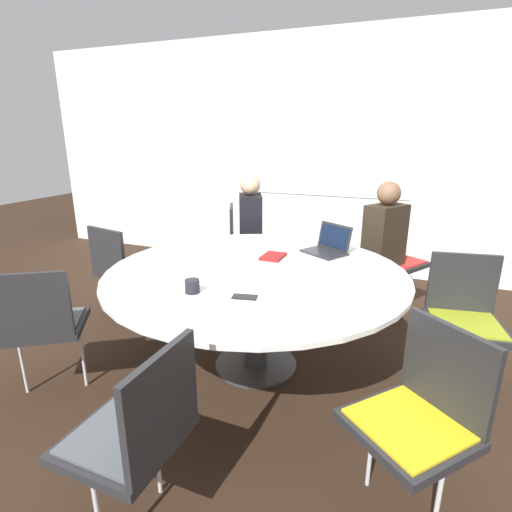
{
  "coord_description": "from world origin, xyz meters",
  "views": [
    {
      "loc": [
        0.94,
        -2.35,
        1.61
      ],
      "look_at": [
        0.0,
        0.0,
        0.83
      ],
      "focal_mm": 28.0,
      "sensor_mm": 36.0,
      "label": 1
    }
  ],
  "objects": [
    {
      "name": "cell_phone",
      "position": [
        0.11,
        -0.46,
        0.73
      ],
      "size": [
        0.15,
        0.1,
        0.01
      ],
      "color": "black",
      "rests_on": "conference_table"
    },
    {
      "name": "laptop",
      "position": [
        0.36,
        0.59,
        0.78
      ],
      "size": [
        0.39,
        0.37,
        0.21
      ],
      "rotation": [
        0.0,
        0.0,
        -0.55
      ],
      "color": "#232326",
      "rests_on": "conference_table"
    },
    {
      "name": "ground_plane",
      "position": [
        0.0,
        0.0,
        0.0
      ],
      "size": [
        16.0,
        16.0,
        0.0
      ],
      "primitive_type": "plane",
      "color": "black"
    },
    {
      "name": "chair_3",
      "position": [
        -1.08,
        -0.8,
        0.53
      ],
      "size": [
        0.6,
        0.59,
        0.88
      ],
      "rotation": [
        0.0,
        0.0,
        6.87
      ],
      "color": "#262628",
      "rests_on": "ground_plane"
    },
    {
      "name": "chair_4",
      "position": [
        0.04,
        -1.34,
        0.53
      ],
      "size": [
        0.43,
        0.45,
        0.88
      ],
      "rotation": [
        0.0,
        0.0,
        7.83
      ],
      "color": "#262628",
      "rests_on": "ground_plane"
    },
    {
      "name": "chair_5",
      "position": [
        1.06,
        -0.82,
        0.53
      ],
      "size": [
        0.61,
        0.61,
        0.88
      ],
      "rotation": [
        0.0,
        0.0,
        8.71
      ],
      "color": "#262628",
      "rests_on": "ground_plane"
    },
    {
      "name": "conference_table",
      "position": [
        0.0,
        0.0,
        0.64
      ],
      "size": [
        2.0,
        2.0,
        0.73
      ],
      "color": "#333333",
      "rests_on": "ground_plane"
    },
    {
      "name": "spiral_notebook",
      "position": [
        0.01,
        0.31,
        0.74
      ],
      "size": [
        0.15,
        0.21,
        0.02
      ],
      "color": "maroon",
      "rests_on": "conference_table"
    },
    {
      "name": "wall_back",
      "position": [
        0.0,
        2.37,
        1.35
      ],
      "size": [
        8.0,
        0.07,
        2.7
      ],
      "color": "silver",
      "rests_on": "ground_plane"
    },
    {
      "name": "person_0",
      "position": [
        0.75,
        1.18,
        0.72
      ],
      "size": [
        0.38,
        0.42,
        1.23
      ],
      "rotation": [
        0.0,
        0.0,
        4.16
      ],
      "color": "#2D2319",
      "rests_on": "ground_plane"
    },
    {
      "name": "person_1",
      "position": [
        -0.55,
        1.28,
        0.72
      ],
      "size": [
        0.35,
        0.42,
        1.23
      ],
      "rotation": [
        0.0,
        0.0,
        5.13
      ],
      "color": "black",
      "rests_on": "ground_plane"
    },
    {
      "name": "chair_0",
      "position": [
        0.8,
        1.43,
        0.53
      ],
      "size": [
        0.59,
        0.59,
        0.88
      ],
      "rotation": [
        0.0,
        0.0,
        4.16
      ],
      "color": "#262628",
      "rests_on": "ground_plane"
    },
    {
      "name": "coffee_cup",
      "position": [
        -0.2,
        -0.5,
        0.77
      ],
      "size": [
        0.09,
        0.09,
        0.08
      ],
      "color": "black",
      "rests_on": "conference_table"
    },
    {
      "name": "chair_1",
      "position": [
        -0.73,
        1.47,
        0.53
      ],
      "size": [
        0.56,
        0.57,
        0.88
      ],
      "rotation": [
        0.0,
        0.0,
        5.13
      ],
      "color": "#262628",
      "rests_on": "ground_plane"
    },
    {
      "name": "chair_2",
      "position": [
        -1.32,
        0.22,
        0.53
      ],
      "size": [
        0.52,
        0.5,
        0.88
      ],
      "rotation": [
        0.0,
        0.0,
        6.07
      ],
      "color": "#262628",
      "rests_on": "ground_plane"
    },
    {
      "name": "chair_6",
      "position": [
        1.31,
        0.28,
        0.53
      ],
      "size": [
        0.5,
        0.48,
        0.88
      ],
      "rotation": [
        0.0,
        0.0,
        9.59
      ],
      "color": "#262628",
      "rests_on": "ground_plane"
    }
  ]
}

